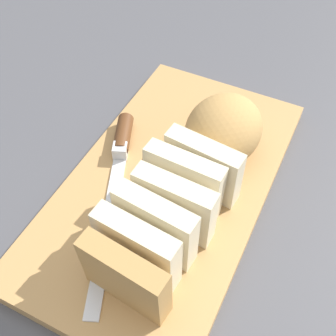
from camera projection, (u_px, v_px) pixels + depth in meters
ground_plane at (168, 192)px, 0.59m from camera, size 3.00×3.00×0.00m
cutting_board at (168, 187)px, 0.58m from camera, size 0.47×0.27×0.02m
bread_loaf at (194, 172)px, 0.53m from camera, size 0.33×0.13×0.09m
bread_knife at (120, 155)px, 0.59m from camera, size 0.29×0.13×0.02m
crumb_near_knife at (143, 160)px, 0.60m from camera, size 0.00×0.00×0.00m
crumb_near_loaf at (190, 169)px, 0.59m from camera, size 0.01×0.01×0.01m
crumb_stray_left at (229, 179)px, 0.57m from camera, size 0.01×0.01×0.01m
crumb_stray_right at (198, 185)px, 0.57m from camera, size 0.00×0.00×0.00m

